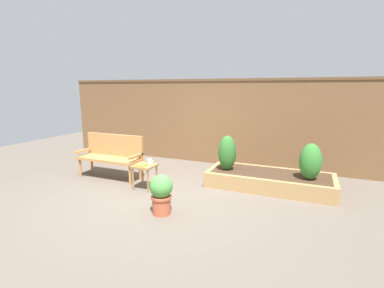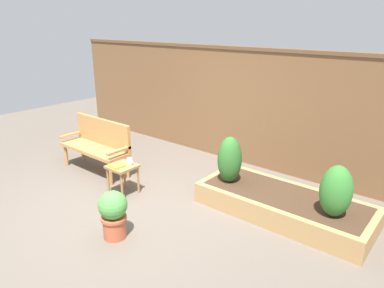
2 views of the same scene
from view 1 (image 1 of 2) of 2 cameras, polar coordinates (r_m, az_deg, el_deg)
The scene contains 10 objects.
ground_plane at distance 5.24m, azimuth -7.05°, elevation -10.39°, with size 14.00×14.00×0.00m, color #60564C.
fence_back at distance 7.28m, azimuth 3.06°, elevation 4.68°, with size 8.40×0.14×2.16m.
garden_bench at distance 6.36m, azimuth -16.03°, elevation -1.73°, with size 1.44×0.48×0.94m.
side_table at distance 5.51m, azimuth -9.58°, elevation -5.02°, with size 0.40×0.40×0.48m.
cup_on_table at distance 5.54m, azimuth -8.57°, elevation -3.49°, with size 0.13×0.09×0.10m.
book_on_table at distance 5.42m, azimuth -10.25°, elevation -4.20°, with size 0.20×0.18×0.04m, color gold.
potted_boxwood at distance 4.42m, azimuth -6.28°, elevation -9.79°, with size 0.36×0.36×0.63m.
raised_planter_bed at distance 5.77m, azimuth 15.49°, elevation -7.10°, with size 2.40×1.00×0.30m.
shrub_near_bench at distance 5.68m, azimuth 7.18°, elevation -1.80°, with size 0.36×0.36×0.70m.
shrub_far_corner at distance 5.49m, azimuth 22.95°, elevation -3.31°, with size 0.39×0.39×0.66m.
Camera 1 is at (2.48, -4.20, 1.93)m, focal length 26.22 mm.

